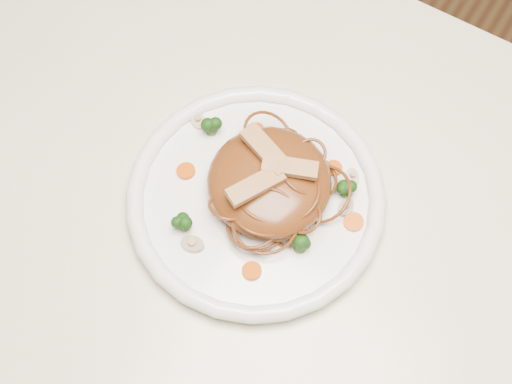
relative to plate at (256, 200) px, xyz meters
The scene contains 20 objects.
ground 0.76m from the plate, 14.53° to the right, with size 4.00×4.00×0.00m, color #4C2C1A.
table 0.14m from the plate, 14.53° to the right, with size 1.20×0.80×0.75m.
plate is the anchor object (origin of this frame).
noodle_mound 0.04m from the plate, 60.47° to the left, with size 0.14×0.14×0.05m, color #5A2C11.
chicken_a 0.07m from the plate, 48.14° to the left, with size 0.06×0.02×0.01m, color tan.
chicken_b 0.07m from the plate, 102.85° to the left, with size 0.07×0.02×0.01m, color tan.
chicken_c 0.06m from the plate, 60.18° to the right, with size 0.07×0.02×0.01m, color tan.
broccoli_0 0.11m from the plate, 34.22° to the left, with size 0.03×0.03×0.03m, color #133A0C, non-canonical shape.
broccoli_1 0.11m from the plate, 153.61° to the left, with size 0.03×0.03×0.03m, color #133A0C, non-canonical shape.
broccoli_2 0.09m from the plate, 123.73° to the right, with size 0.03×0.03×0.03m, color #133A0C, non-canonical shape.
broccoli_3 0.08m from the plate, 20.43° to the right, with size 0.02×0.02×0.03m, color #133A0C, non-canonical shape.
carrot_0 0.10m from the plate, 53.79° to the left, with size 0.02×0.02×0.01m, color #D25107.
carrot_1 0.09m from the plate, 169.81° to the right, with size 0.02×0.02×0.01m, color #D25107.
carrot_2 0.12m from the plate, 15.75° to the left, with size 0.02×0.02×0.01m, color #D25107.
carrot_3 0.09m from the plate, 122.30° to the left, with size 0.02×0.02×0.01m, color #D25107.
carrot_4 0.09m from the plate, 60.98° to the right, with size 0.02×0.02×0.01m, color #D25107.
mushroom_0 0.09m from the plate, 108.23° to the right, with size 0.03×0.03×0.01m, color #C8B696.
mushroom_1 0.10m from the plate, 24.16° to the left, with size 0.02×0.02×0.01m, color #C8B696.
mushroom_2 0.12m from the plate, 156.68° to the left, with size 0.02×0.02×0.01m, color #C8B696.
mushroom_3 0.12m from the plate, 44.42° to the left, with size 0.02×0.02×0.01m, color #C8B696.
Camera 1 is at (0.09, -0.26, 1.48)m, focal length 47.80 mm.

